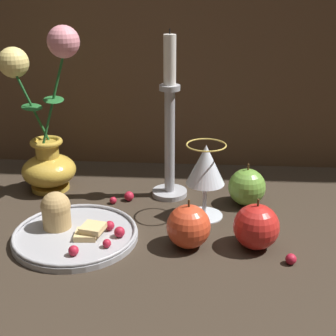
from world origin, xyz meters
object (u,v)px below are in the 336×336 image
candlestick (170,132)px  apple_near_glass (247,187)px  wine_glass (206,168)px  apple_at_table_edge (256,227)px  apple_beside_vase (188,226)px  vase (46,135)px  plate_with_pastries (72,229)px

candlestick → apple_near_glass: (0.15, -0.03, -0.10)m
wine_glass → apple_at_table_edge: wine_glass is taller
apple_near_glass → apple_at_table_edge: (0.00, -0.16, 0.00)m
apple_at_table_edge → apple_near_glass: bearing=90.4°
wine_glass → apple_beside_vase: 0.13m
wine_glass → candlestick: 0.12m
candlestick → apple_at_table_edge: 0.27m
vase → apple_beside_vase: (0.30, -0.21, -0.08)m
vase → wine_glass: bearing=-17.2°
apple_near_glass → apple_at_table_edge: size_ratio=0.97×
wine_glass → apple_at_table_edge: (0.08, -0.11, -0.06)m
wine_glass → candlestick: bearing=128.7°
plate_with_pastries → apple_near_glass: size_ratio=2.51×
wine_glass → vase: bearing=162.8°
apple_beside_vase → apple_near_glass: same height
plate_with_pastries → apple_at_table_edge: size_ratio=2.43×
plate_with_pastries → apple_near_glass: (0.31, 0.15, 0.02)m
vase → candlestick: 0.25m
apple_beside_vase → wine_glass: bearing=76.4°
candlestick → apple_beside_vase: size_ratio=3.89×
plate_with_pastries → candlestick: candlestick is taller
plate_with_pastries → candlestick: (0.16, 0.19, 0.12)m
wine_glass → apple_at_table_edge: bearing=-51.7°
wine_glass → apple_at_table_edge: size_ratio=1.62×
vase → apple_at_table_edge: vase is taller
apple_near_glass → apple_beside_vase: bearing=-123.2°
wine_glass → apple_near_glass: bearing=34.3°
wine_glass → apple_beside_vase: size_ratio=1.67×
vase → apple_near_glass: bearing=-6.2°
apple_beside_vase → vase: bearing=144.7°
vase → apple_beside_vase: bearing=-35.3°
apple_beside_vase → apple_near_glass: size_ratio=1.00×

